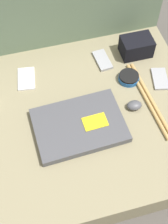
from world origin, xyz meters
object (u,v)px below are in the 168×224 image
at_px(phone_silver, 102,60).
at_px(speaker_puck, 129,78).
at_px(phone_black, 26,79).
at_px(phone_small, 160,79).
at_px(laptop, 79,125).
at_px(computer_mouse, 134,105).
at_px(camera_pouch, 136,46).

bearing_deg(phone_silver, speaker_puck, -64.39).
xyz_separation_m(phone_silver, phone_black, (-0.34, -0.02, -0.00)).
bearing_deg(phone_small, laptop, -147.67).
xyz_separation_m(speaker_puck, phone_black, (-0.41, 0.11, -0.01)).
bearing_deg(computer_mouse, camera_pouch, 73.22).
relative_size(laptop, speaker_puck, 4.03).
xyz_separation_m(phone_black, camera_pouch, (0.49, 0.02, 0.04)).
relative_size(laptop, phone_silver, 2.92).
relative_size(speaker_puck, phone_silver, 0.72).
relative_size(computer_mouse, phone_black, 0.50).
distance_m(phone_small, camera_pouch, 0.18).
xyz_separation_m(computer_mouse, phone_black, (-0.39, 0.25, -0.01)).
distance_m(speaker_puck, phone_black, 0.43).
height_order(phone_silver, phone_black, phone_silver).
bearing_deg(phone_silver, phone_small, -43.31).
distance_m(speaker_puck, phone_small, 0.13).
xyz_separation_m(computer_mouse, phone_silver, (-0.05, 0.27, -0.01)).
xyz_separation_m(laptop, phone_small, (0.38, 0.14, -0.01)).
bearing_deg(phone_black, phone_small, -6.87).
bearing_deg(phone_small, speaker_puck, 178.20).
distance_m(phone_silver, camera_pouch, 0.16).
relative_size(phone_silver, phone_black, 0.94).
bearing_deg(computer_mouse, phone_small, 38.57).
distance_m(computer_mouse, phone_small, 0.19).
distance_m(phone_black, phone_small, 0.56).
bearing_deg(phone_silver, laptop, -126.13).
xyz_separation_m(speaker_puck, phone_small, (0.13, -0.03, -0.01)).
height_order(phone_black, camera_pouch, camera_pouch).
distance_m(speaker_puck, phone_silver, 0.15).
bearing_deg(computer_mouse, phone_black, 151.32).
relative_size(phone_small, camera_pouch, 0.92).
relative_size(phone_black, camera_pouch, 0.94).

